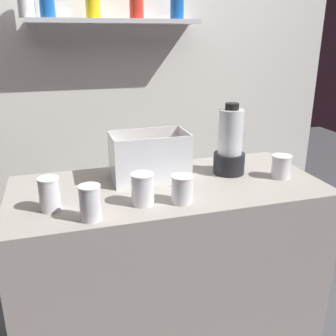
# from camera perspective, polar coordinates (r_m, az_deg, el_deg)

# --- Properties ---
(counter) EXTENTS (1.40, 0.64, 0.90)m
(counter) POSITION_cam_1_polar(r_m,az_deg,el_deg) (1.93, 0.00, -15.00)
(counter) COLOR #9E998E
(counter) RESTS_ON ground_plane
(back_wall_unit) EXTENTS (2.60, 0.24, 2.50)m
(back_wall_unit) POSITION_cam_1_polar(r_m,az_deg,el_deg) (2.35, -5.61, 12.50)
(back_wall_unit) COLOR silver
(back_wall_unit) RESTS_ON ground_plane
(carrot_display_bin) EXTENTS (0.35, 0.20, 0.22)m
(carrot_display_bin) POSITION_cam_1_polar(r_m,az_deg,el_deg) (1.77, -2.60, 0.62)
(carrot_display_bin) COLOR white
(carrot_display_bin) RESTS_ON counter
(blender_pitcher) EXTENTS (0.15, 0.15, 0.34)m
(blender_pitcher) POSITION_cam_1_polar(r_m,az_deg,el_deg) (1.84, 9.28, 3.36)
(blender_pitcher) COLOR black
(blender_pitcher) RESTS_ON counter
(juice_cup_beet_far_left) EXTENTS (0.08, 0.08, 0.13)m
(juice_cup_beet_far_left) POSITION_cam_1_polar(r_m,az_deg,el_deg) (1.52, -17.34, -3.99)
(juice_cup_beet_far_left) COLOR white
(juice_cup_beet_far_left) RESTS_ON counter
(juice_cup_pomegranate_left) EXTENTS (0.08, 0.08, 0.13)m
(juice_cup_pomegranate_left) POSITION_cam_1_polar(r_m,az_deg,el_deg) (1.41, -11.57, -5.45)
(juice_cup_pomegranate_left) COLOR white
(juice_cup_pomegranate_left) RESTS_ON counter
(juice_cup_carrot_middle) EXTENTS (0.09, 0.09, 0.13)m
(juice_cup_carrot_middle) POSITION_cam_1_polar(r_m,az_deg,el_deg) (1.51, -3.81, -3.50)
(juice_cup_carrot_middle) COLOR white
(juice_cup_carrot_middle) RESTS_ON counter
(juice_cup_pomegranate_right) EXTENTS (0.09, 0.09, 0.11)m
(juice_cup_pomegranate_right) POSITION_cam_1_polar(r_m,az_deg,el_deg) (1.53, 2.30, -3.45)
(juice_cup_pomegranate_right) COLOR white
(juice_cup_pomegranate_right) RESTS_ON counter
(juice_cup_orange_far_right) EXTENTS (0.09, 0.09, 0.11)m
(juice_cup_orange_far_right) POSITION_cam_1_polar(r_m,az_deg,el_deg) (1.87, 16.60, -0.01)
(juice_cup_orange_far_right) COLOR white
(juice_cup_orange_far_right) RESTS_ON counter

